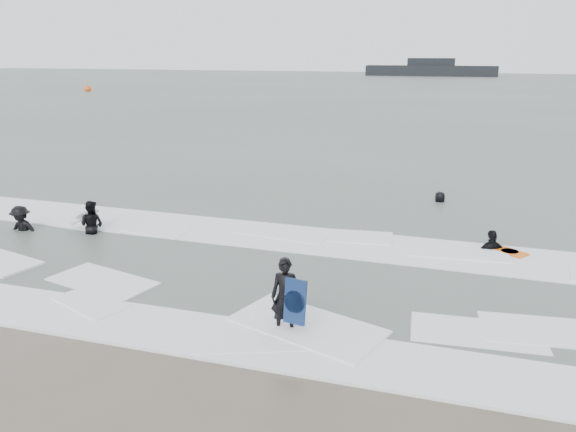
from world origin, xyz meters
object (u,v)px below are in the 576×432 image
(surfer_wading, at_px, (93,234))
(surfer_breaker, at_px, (22,233))
(buoy, at_px, (88,89))
(surfer_right_near, at_px, (491,252))
(surfer_right_far, at_px, (440,203))
(surfer_centre, at_px, (285,332))
(vessel_horizon, at_px, (431,70))

(surfer_wading, xyz_separation_m, surfer_breaker, (-2.33, -0.60, 0.00))
(buoy, bearing_deg, surfer_wading, -52.82)
(surfer_right_near, relative_size, surfer_right_far, 1.14)
(surfer_wading, bearing_deg, surfer_right_far, -146.07)
(buoy, bearing_deg, surfer_centre, -50.11)
(surfer_breaker, bearing_deg, surfer_centre, -22.01)
(surfer_right_near, bearing_deg, buoy, -69.00)
(surfer_right_far, relative_size, buoy, 0.97)
(buoy, distance_m, vessel_horizon, 86.28)
(surfer_right_near, bearing_deg, surfer_breaker, -13.33)
(surfer_centre, distance_m, surfer_breaker, 11.18)
(surfer_centre, height_order, buoy, buoy)
(surfer_breaker, bearing_deg, surfer_right_near, 9.05)
(surfer_breaker, xyz_separation_m, vessel_horizon, (2.91, 132.44, 1.58))
(surfer_breaker, distance_m, surfer_right_near, 15.09)
(surfer_wading, distance_m, surfer_right_far, 13.11)
(surfer_centre, xyz_separation_m, buoy, (-52.14, 62.38, 0.42))
(surfer_wading, xyz_separation_m, surfer_right_far, (10.63, 7.67, 0.00))
(surfer_centre, xyz_separation_m, surfer_wading, (-8.18, 4.43, 0.00))
(surfer_wading, bearing_deg, surfer_right_near, -171.48)
(buoy, relative_size, vessel_horizon, 0.05)
(surfer_centre, height_order, surfer_right_far, surfer_centre)
(surfer_right_near, relative_size, vessel_horizon, 0.06)
(surfer_centre, bearing_deg, surfer_right_near, 47.60)
(surfer_breaker, height_order, surfer_right_far, surfer_breaker)
(surfer_wading, distance_m, buoy, 72.74)
(surfer_wading, height_order, surfer_right_far, surfer_wading)
(surfer_breaker, bearing_deg, surfer_right_far, 30.55)
(vessel_horizon, bearing_deg, surfer_right_near, -84.75)
(buoy, bearing_deg, vessel_horizon, 58.92)
(surfer_breaker, relative_size, surfer_right_near, 0.97)
(surfer_centre, xyz_separation_m, vessel_horizon, (-7.59, 136.27, 1.58))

